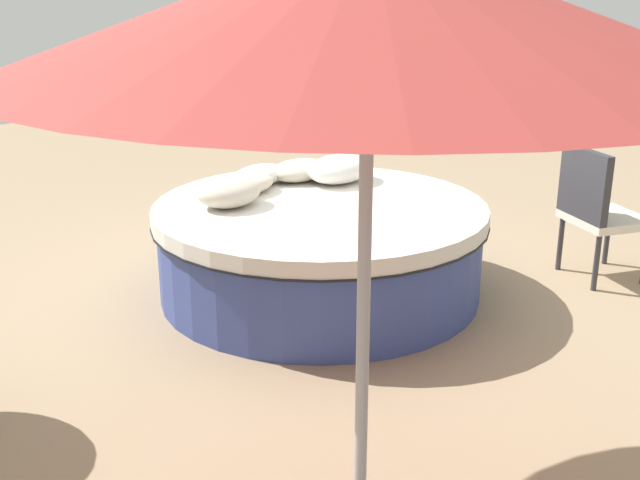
{
  "coord_description": "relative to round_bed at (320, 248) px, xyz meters",
  "views": [
    {
      "loc": [
        -3.68,
        -3.63,
        2.15
      ],
      "look_at": [
        0.0,
        0.0,
        0.39
      ],
      "focal_mm": 44.0,
      "sensor_mm": 36.0,
      "label": 1
    }
  ],
  "objects": [
    {
      "name": "throw_pillow_1",
      "position": [
        0.36,
        0.57,
        0.4
      ],
      "size": [
        0.52,
        0.36,
        0.16
      ],
      "primitive_type": "ellipsoid",
      "color": "beige",
      "rests_on": "round_bed"
    },
    {
      "name": "ground_plane",
      "position": [
        0.0,
        0.0,
        -0.33
      ],
      "size": [
        16.0,
        16.0,
        0.0
      ],
      "primitive_type": "plane",
      "color": "#9E8466"
    },
    {
      "name": "throw_pillow_3",
      "position": [
        -0.23,
        0.56,
        0.39
      ],
      "size": [
        0.55,
        0.3,
        0.14
      ],
      "primitive_type": "ellipsoid",
      "color": "beige",
      "rests_on": "round_bed"
    },
    {
      "name": "patio_chair",
      "position": [
        1.6,
        -1.23,
        0.23
      ],
      "size": [
        0.68,
        0.69,
        0.98
      ],
      "rotation": [
        0.0,
        0.0,
        4.23
      ],
      "color": "#333338",
      "rests_on": "ground_plane"
    },
    {
      "name": "throw_pillow_4",
      "position": [
        -0.47,
        0.4,
        0.42
      ],
      "size": [
        0.46,
        0.38,
        0.2
      ],
      "primitive_type": "ellipsoid",
      "color": "beige",
      "rests_on": "round_bed"
    },
    {
      "name": "patio_umbrella",
      "position": [
        -1.69,
        -1.89,
        1.72
      ],
      "size": [
        2.51,
        2.51,
        2.28
      ],
      "color": "#262628",
      "rests_on": "ground_plane"
    },
    {
      "name": "round_bed",
      "position": [
        0.0,
        0.0,
        0.0
      ],
      "size": [
        2.31,
        2.31,
        0.65
      ],
      "color": "#38478C",
      "rests_on": "ground_plane"
    },
    {
      "name": "throw_pillow_2",
      "position": [
        0.06,
        0.69,
        0.39
      ],
      "size": [
        0.46,
        0.28,
        0.15
      ],
      "primitive_type": "ellipsoid",
      "color": "white",
      "rests_on": "round_bed"
    },
    {
      "name": "throw_pillow_0",
      "position": [
        0.52,
        0.31,
        0.42
      ],
      "size": [
        0.56,
        0.39,
        0.21
      ],
      "primitive_type": "ellipsoid",
      "color": "white",
      "rests_on": "round_bed"
    }
  ]
}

